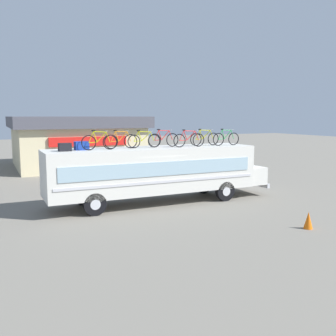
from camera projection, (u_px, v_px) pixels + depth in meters
The scene contains 13 objects.
ground_plane at pixel (153, 203), 19.13m from camera, with size 120.00×120.00×0.00m, color slate.
bus at pixel (157, 170), 19.00m from camera, with size 11.70×2.54×2.81m.
luggage_bag_1 at pixel (65, 147), 16.83m from camera, with size 0.54×0.43×0.35m, color black.
luggage_bag_2 at pixel (82, 146), 17.45m from camera, with size 0.61×0.50×0.39m, color #193899.
rooftop_bicycle_1 at pixel (99, 142), 17.39m from camera, with size 1.69×0.44×0.92m.
rooftop_bicycle_2 at pixel (121, 141), 18.16m from camera, with size 1.65×0.44×0.90m.
rooftop_bicycle_3 at pixel (144, 140), 18.56m from camera, with size 1.71×0.44×0.87m.
rooftop_bicycle_4 at pixel (164, 139), 19.14m from camera, with size 1.67×0.44×0.91m.
rooftop_bicycle_5 at pixel (189, 140), 19.08m from camera, with size 1.76×0.44×0.89m.
rooftop_bicycle_6 at pixel (205, 138), 20.03m from camera, with size 1.73×0.44×0.89m.
rooftop_bicycle_7 at pixel (226, 138), 20.07m from camera, with size 1.63×0.44×0.89m.
roadside_building at pixel (75, 141), 33.39m from camera, with size 10.64×10.76×4.31m.
traffic_cone at pixel (308, 220), 14.75m from camera, with size 0.35×0.35×0.67m, color orange.
Camera 1 is at (-7.33, -17.24, 4.36)m, focal length 40.59 mm.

